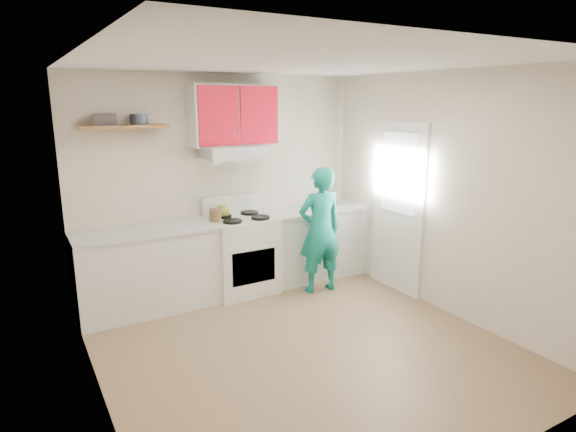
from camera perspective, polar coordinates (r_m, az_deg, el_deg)
floor at (r=4.81m, az=1.80°, el=-15.03°), size 3.80×3.80×0.00m
ceiling at (r=4.24m, az=2.07°, el=17.62°), size 3.60×3.80×0.04m
back_wall at (r=6.00m, az=-7.74°, el=3.81°), size 3.60×0.04×2.60m
front_wall at (r=2.97m, az=21.87°, el=-7.01°), size 3.60×0.04×2.60m
left_wall at (r=3.74m, az=-22.19°, el=-2.93°), size 0.04×3.80×2.60m
right_wall at (r=5.49m, az=18.08°, el=2.37°), size 0.04×3.80×2.60m
door at (r=6.01m, az=12.80°, el=0.93°), size 0.05×0.85×2.05m
door_glass at (r=5.91m, az=12.82°, el=4.92°), size 0.01×0.55×0.95m
counter_left at (r=5.63m, az=-16.15°, el=-6.21°), size 1.52×0.60×0.90m
counter_right at (r=6.46m, az=2.93°, el=-3.15°), size 1.32×0.60×0.90m
stove at (r=5.95m, az=-5.39°, el=-4.54°), size 0.76×0.65×0.92m
range_hood at (r=5.79m, az=-6.10°, el=7.45°), size 0.76×0.44×0.15m
upper_cabinets at (r=5.81m, az=-6.43°, el=11.67°), size 1.02×0.33×0.70m
shelf at (r=5.45m, az=-18.76°, el=9.89°), size 0.90×0.30×0.04m
books at (r=5.41m, az=-20.72°, el=10.54°), size 0.25×0.19×0.12m
tin at (r=5.50m, az=-17.09°, el=10.80°), size 0.24×0.24×0.11m
kettle at (r=5.86m, az=-7.68°, el=0.53°), size 0.18×0.18×0.15m
crock at (r=5.69m, az=-8.53°, el=-0.01°), size 0.14×0.14×0.16m
cutting_board at (r=6.20m, az=0.25°, el=0.56°), size 0.39×0.34×0.02m
silicone_mat at (r=6.58m, az=6.76°, el=1.15°), size 0.32×0.29×0.01m
person at (r=5.85m, az=3.78°, el=-1.68°), size 0.60×0.43×1.54m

